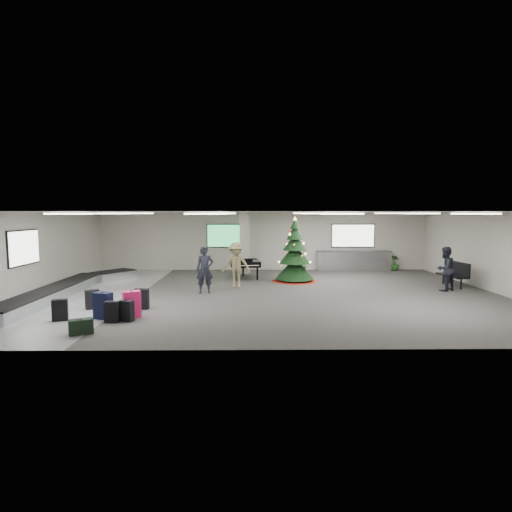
{
  "coord_description": "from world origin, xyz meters",
  "views": [
    {
      "loc": [
        -0.69,
        -16.63,
        3.17
      ],
      "look_at": [
        -0.46,
        1.0,
        1.38
      ],
      "focal_mm": 30.0,
      "sensor_mm": 36.0,
      "label": 1
    }
  ],
  "objects_px": {
    "service_counter": "(354,261)",
    "grand_piano": "(245,263)",
    "traveler_a": "(205,270)",
    "christmas_tree": "(295,259)",
    "pink_suitcase": "(132,304)",
    "traveler_b": "(236,265)",
    "traveler_bench": "(445,269)",
    "bench": "(455,273)",
    "potted_plant_right": "(395,263)",
    "baggage_carousel": "(67,289)",
    "potted_plant_left": "(303,265)"
  },
  "relations": [
    {
      "from": "service_counter",
      "to": "bench",
      "type": "height_order",
      "value": "service_counter"
    },
    {
      "from": "pink_suitcase",
      "to": "christmas_tree",
      "type": "relative_size",
      "value": 0.28
    },
    {
      "from": "bench",
      "to": "service_counter",
      "type": "bearing_deg",
      "value": 115.15
    },
    {
      "from": "traveler_a",
      "to": "christmas_tree",
      "type": "bearing_deg",
      "value": 29.19
    },
    {
      "from": "potted_plant_left",
      "to": "potted_plant_right",
      "type": "bearing_deg",
      "value": 8.86
    },
    {
      "from": "potted_plant_left",
      "to": "traveler_b",
      "type": "bearing_deg",
      "value": -128.53
    },
    {
      "from": "baggage_carousel",
      "to": "grand_piano",
      "type": "height_order",
      "value": "grand_piano"
    },
    {
      "from": "potted_plant_right",
      "to": "grand_piano",
      "type": "bearing_deg",
      "value": -162.19
    },
    {
      "from": "traveler_a",
      "to": "traveler_b",
      "type": "distance_m",
      "value": 1.8
    },
    {
      "from": "baggage_carousel",
      "to": "service_counter",
      "type": "xyz_separation_m",
      "value": [
        12.84,
        6.73,
        0.33
      ]
    },
    {
      "from": "potted_plant_right",
      "to": "traveler_bench",
      "type": "bearing_deg",
      "value": -90.15
    },
    {
      "from": "baggage_carousel",
      "to": "potted_plant_left",
      "type": "height_order",
      "value": "potted_plant_left"
    },
    {
      "from": "traveler_bench",
      "to": "potted_plant_right",
      "type": "height_order",
      "value": "traveler_bench"
    },
    {
      "from": "bench",
      "to": "pink_suitcase",
      "type": "bearing_deg",
      "value": -162.49
    },
    {
      "from": "grand_piano",
      "to": "traveler_b",
      "type": "xyz_separation_m",
      "value": [
        -0.33,
        -2.44,
        0.23
      ]
    },
    {
      "from": "baggage_carousel",
      "to": "traveler_b",
      "type": "xyz_separation_m",
      "value": [
        6.54,
        1.51,
        0.75
      ]
    },
    {
      "from": "potted_plant_left",
      "to": "traveler_bench",
      "type": "bearing_deg",
      "value": -45.98
    },
    {
      "from": "service_counter",
      "to": "grand_piano",
      "type": "height_order",
      "value": "service_counter"
    },
    {
      "from": "christmas_tree",
      "to": "service_counter",
      "type": "bearing_deg",
      "value": 45.21
    },
    {
      "from": "christmas_tree",
      "to": "grand_piano",
      "type": "xyz_separation_m",
      "value": [
        -2.33,
        0.89,
        -0.3
      ]
    },
    {
      "from": "bench",
      "to": "potted_plant_right",
      "type": "bearing_deg",
      "value": 94.26
    },
    {
      "from": "pink_suitcase",
      "to": "christmas_tree",
      "type": "distance_m",
      "value": 8.9
    },
    {
      "from": "service_counter",
      "to": "christmas_tree",
      "type": "bearing_deg",
      "value": -134.79
    },
    {
      "from": "service_counter",
      "to": "potted_plant_right",
      "type": "height_order",
      "value": "service_counter"
    },
    {
      "from": "bench",
      "to": "potted_plant_left",
      "type": "height_order",
      "value": "bench"
    },
    {
      "from": "traveler_b",
      "to": "potted_plant_left",
      "type": "relative_size",
      "value": 2.26
    },
    {
      "from": "service_counter",
      "to": "traveler_bench",
      "type": "xyz_separation_m",
      "value": [
        2.2,
        -6.22,
        0.36
      ]
    },
    {
      "from": "traveler_b",
      "to": "potted_plant_left",
      "type": "bearing_deg",
      "value": 58.95
    },
    {
      "from": "service_counter",
      "to": "christmas_tree",
      "type": "relative_size",
      "value": 1.34
    },
    {
      "from": "bench",
      "to": "traveler_bench",
      "type": "relative_size",
      "value": 0.96
    },
    {
      "from": "pink_suitcase",
      "to": "traveler_bench",
      "type": "relative_size",
      "value": 0.46
    },
    {
      "from": "christmas_tree",
      "to": "traveler_b",
      "type": "xyz_separation_m",
      "value": [
        -2.65,
        -1.55,
        -0.08
      ]
    },
    {
      "from": "bench",
      "to": "traveler_bench",
      "type": "bearing_deg",
      "value": -137.32
    },
    {
      "from": "baggage_carousel",
      "to": "service_counter",
      "type": "distance_m",
      "value": 14.5
    },
    {
      "from": "christmas_tree",
      "to": "baggage_carousel",
      "type": "bearing_deg",
      "value": -161.57
    },
    {
      "from": "traveler_a",
      "to": "traveler_b",
      "type": "height_order",
      "value": "traveler_b"
    },
    {
      "from": "service_counter",
      "to": "potted_plant_right",
      "type": "xyz_separation_m",
      "value": [
        2.22,
        -0.15,
        -0.12
      ]
    },
    {
      "from": "bench",
      "to": "traveler_b",
      "type": "bearing_deg",
      "value": 174.42
    },
    {
      "from": "traveler_bench",
      "to": "pink_suitcase",
      "type": "bearing_deg",
      "value": -10.43
    },
    {
      "from": "christmas_tree",
      "to": "potted_plant_right",
      "type": "distance_m",
      "value": 6.86
    },
    {
      "from": "traveler_b",
      "to": "service_counter",
      "type": "bearing_deg",
      "value": 47.15
    },
    {
      "from": "traveler_a",
      "to": "potted_plant_right",
      "type": "distance_m",
      "value": 11.65
    },
    {
      "from": "service_counter",
      "to": "pink_suitcase",
      "type": "distance_m",
      "value": 14.03
    },
    {
      "from": "pink_suitcase",
      "to": "grand_piano",
      "type": "xyz_separation_m",
      "value": [
        3.32,
        7.73,
        0.33
      ]
    },
    {
      "from": "bench",
      "to": "potted_plant_right",
      "type": "height_order",
      "value": "bench"
    },
    {
      "from": "traveler_b",
      "to": "pink_suitcase",
      "type": "bearing_deg",
      "value": -111.98
    },
    {
      "from": "potted_plant_right",
      "to": "baggage_carousel",
      "type": "bearing_deg",
      "value": -156.39
    },
    {
      "from": "traveler_b",
      "to": "traveler_bench",
      "type": "distance_m",
      "value": 8.56
    },
    {
      "from": "bench",
      "to": "potted_plant_left",
      "type": "bearing_deg",
      "value": 138.95
    },
    {
      "from": "traveler_a",
      "to": "potted_plant_right",
      "type": "relative_size",
      "value": 2.19
    }
  ]
}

